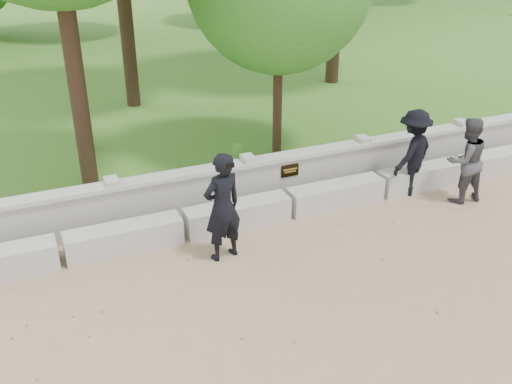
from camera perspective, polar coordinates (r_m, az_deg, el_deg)
ground at (r=9.12m, az=8.58°, el=-7.53°), size 80.00×80.00×0.00m
lawn at (r=21.34m, az=-11.72°, el=12.36°), size 40.00×22.00×0.25m
concrete_bench at (r=10.43m, az=3.26°, el=-1.24°), size 11.90×0.45×0.45m
parapet_wall at (r=10.89m, az=1.65°, el=1.43°), size 12.50×0.35×0.90m
man_main at (r=8.87m, az=-3.37°, el=-1.52°), size 0.74×0.67×1.81m
visitor_left at (r=11.42m, az=20.24°, el=2.99°), size 0.86×0.69×1.67m
visitor_mid at (r=11.42m, az=15.41°, el=3.81°), size 1.27×1.03×1.71m
shrub_b at (r=11.71m, az=-1.81°, el=3.56°), size 0.36×0.38×0.54m
shrub_d at (r=13.33m, az=-16.78°, el=5.29°), size 0.32×0.35×0.53m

